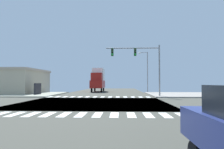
# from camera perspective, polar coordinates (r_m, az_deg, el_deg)

# --- Properties ---
(ground) EXTENTS (90.00, 90.00, 0.05)m
(ground) POSITION_cam_1_polar(r_m,az_deg,el_deg) (19.66, -5.33, -7.92)
(ground) COLOR #42433A
(sidewalk_corner_ne) EXTENTS (12.00, 12.00, 0.14)m
(sidewalk_corner_ne) POSITION_cam_1_polar(r_m,az_deg,el_deg) (33.11, 20.74, -5.30)
(sidewalk_corner_ne) COLOR gray
(sidewalk_corner_ne) RESTS_ON ground
(sidewalk_corner_nw) EXTENTS (12.00, 12.00, 0.14)m
(sidewalk_corner_nw) POSITION_cam_1_polar(r_m,az_deg,el_deg) (35.10, -24.14, -5.06)
(sidewalk_corner_nw) COLOR gray
(sidewalk_corner_nw) RESTS_ON ground
(crosswalk_near) EXTENTS (13.50, 2.00, 0.01)m
(crosswalk_near) POSITION_cam_1_polar(r_m,az_deg,el_deg) (12.57, -11.02, -11.00)
(crosswalk_near) COLOR white
(crosswalk_near) RESTS_ON ground
(crosswalk_far) EXTENTS (13.50, 2.00, 0.01)m
(crosswalk_far) POSITION_cam_1_polar(r_m,az_deg,el_deg) (26.91, -3.76, -6.32)
(crosswalk_far) COLOR white
(crosswalk_far) RESTS_ON ground
(traffic_signal_mast) EXTENTS (7.26, 0.55, 6.94)m
(traffic_signal_mast) POSITION_cam_1_polar(r_m,az_deg,el_deg) (27.45, 7.55, 4.53)
(traffic_signal_mast) COLOR gray
(traffic_signal_mast) RESTS_ON ground
(street_lamp) EXTENTS (1.78, 0.32, 7.59)m
(street_lamp) POSITION_cam_1_polar(r_m,az_deg,el_deg) (38.14, 9.59, 1.78)
(street_lamp) COLOR gray
(street_lamp) RESTS_ON ground
(box_truck_leading_1) EXTENTS (2.40, 7.20, 4.85)m
(box_truck_leading_1) POSITION_cam_1_polar(r_m,az_deg,el_deg) (41.94, -3.95, -1.35)
(box_truck_leading_1) COLOR black
(box_truck_leading_1) RESTS_ON ground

